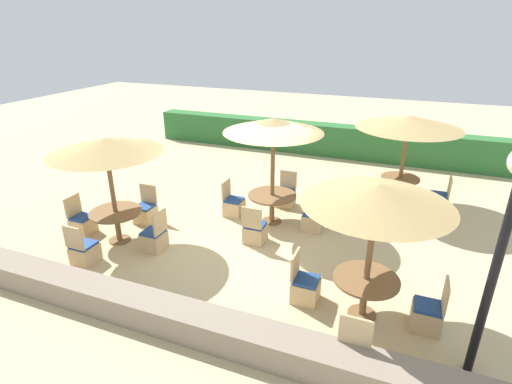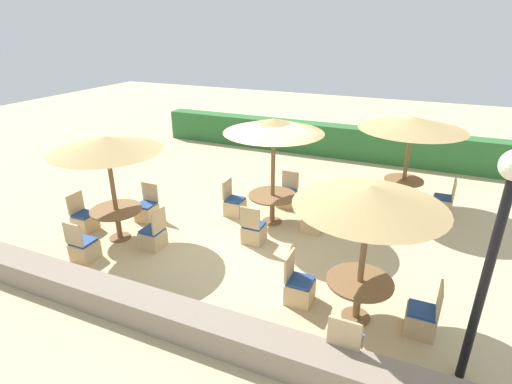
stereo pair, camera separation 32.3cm
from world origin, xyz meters
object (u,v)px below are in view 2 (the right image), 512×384
Objects in this scene: patio_chair_front_right_west at (299,288)px; patio_chair_front_left_north at (147,210)px; patio_chair_front_left_west at (84,220)px; patio_chair_center_north at (287,197)px; patio_chair_front_left_east at (154,237)px; round_table_center at (272,200)px; parasol_center at (274,126)px; patio_chair_center_south at (254,232)px; patio_chair_front_left_south at (84,248)px; patio_chair_center_east at (314,221)px; patio_chair_back_right_east at (443,203)px; patio_chair_center_west at (234,205)px; patio_chair_front_right_south at (344,349)px; round_table_back_right at (403,186)px; patio_chair_front_right_east at (422,319)px; round_table_front_right at (359,288)px; lamp_post at (499,228)px; parasol_back_right at (413,123)px; patio_chair_back_right_south at (398,211)px; parasol_front_right at (370,197)px; parasol_front_left at (106,144)px; round_table_front_left at (117,215)px.

patio_chair_front_left_north is at bearing -108.77° from patio_chair_front_right_west.
patio_chair_center_north is (3.96, 3.24, 0.00)m from patio_chair_front_left_west.
round_table_center is (1.94, 2.17, 0.34)m from patio_chair_front_left_east.
parasol_center reaches higher than patio_chair_center_south.
patio_chair_center_north is (1.97, 3.23, 0.00)m from patio_chair_front_left_east.
patio_chair_front_left_south is 5.10m from patio_chair_center_east.
patio_chair_front_left_south is 8.73m from patio_chair_back_right_east.
patio_chair_center_west is at bearing 179.85° from parasol_center.
parasol_center reaches higher than patio_chair_front_left_west.
patio_chair_center_north is (-1.52, 3.71, 0.00)m from patio_chair_front_right_west.
patio_chair_front_left_south is at bearing -83.70° from patio_chair_front_right_west.
patio_chair_front_left_west is (-6.52, 1.56, 0.00)m from patio_chair_front_right_south.
patio_chair_front_left_south is 7.97m from round_table_back_right.
patio_chair_center_east is (-0.49, 2.63, 0.00)m from patio_chair_front_right_west.
patio_chair_center_north is at bearing 43.95° from patio_chair_front_right_east.
round_table_front_right is at bearing 164.24° from patio_chair_front_left_north.
round_table_center is (-4.15, 3.32, -1.75)m from lamp_post.
parasol_back_right reaches higher than round_table_back_right.
patio_chair_front_right_south is 6.06m from round_table_back_right.
round_table_front_right is 1.16× the size of patio_chair_back_right_south.
patio_chair_back_right_east is at bearing -153.22° from patio_chair_front_left_north.
patio_chair_back_right_south is (5.81, 4.48, 0.00)m from patio_chair_front_left_south.
parasol_front_right is at bearing -150.43° from patio_chair_center_east.
parasol_front_right is at bearing 93.29° from patio_chair_front_right_east.
lamp_post is at bearing -21.82° from round_table_front_right.
round_table_back_right is at bearing 86.98° from round_table_front_right.
patio_chair_front_left_south is at bearing -133.21° from parasol_center.
patio_chair_front_left_west is 0.35× the size of parasol_back_right.
round_table_front_right is at bearing -96.53° from patio_chair_front_left_east.
parasol_front_left is 2.60× the size of patio_chair_front_left_west.
patio_chair_front_left_west and patio_chair_center_north have the same top height.
parasol_back_right is (1.77, 2.33, 2.00)m from patio_chair_center_east.
patio_chair_back_right_south is (0.01, -0.98, -0.32)m from round_table_back_right.
patio_chair_front_left_east is 1.00× the size of patio_chair_back_right_east.
patio_chair_front_right_east is 0.79× the size of round_table_center.
patio_chair_front_right_west is 5.45m from patio_chair_back_right_east.
round_table_back_right is at bearing 88.73° from patio_chair_back_right_east.
parasol_front_right reaches higher than patio_chair_front_left_east.
patio_chair_front_left_south is 1.00× the size of patio_chair_back_right_south.
patio_chair_center_east is 1.00× the size of patio_chair_center_south.
parasol_front_right is at bearing 0.00° from round_table_front_right.
patio_chair_front_right_east is 1.00× the size of patio_chair_front_left_west.
patio_chair_center_east reaches higher than round_table_front_left.
patio_chair_front_left_east is at bearing -1.18° from parasol_front_left.
patio_chair_front_right_south is 1.00× the size of patio_chair_center_west.
patio_chair_back_right_east reaches higher than round_table_back_right.
parasol_front_left is at bearing 47.42° from patio_chair_center_north.
patio_chair_front_left_east is (1.99, 0.01, 0.00)m from patio_chair_front_left_west.
patio_chair_center_east is 0.92× the size of round_table_back_right.
patio_chair_front_left_south is (-5.56, 0.59, 0.00)m from patio_chair_front_right_south.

